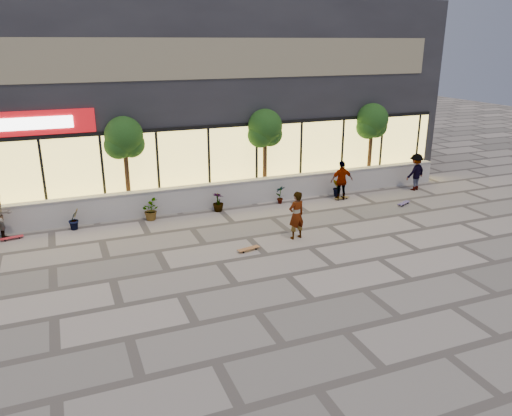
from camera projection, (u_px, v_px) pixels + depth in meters
name	position (u px, v px, depth m)	size (l,w,h in m)	color
ground	(287.00, 275.00, 14.95)	(80.00, 80.00, 0.00)	#A69A90
planter_wall	(216.00, 195.00, 20.95)	(22.00, 0.42, 1.04)	#B9B6B0
retail_building	(181.00, 93.00, 24.59)	(24.00, 9.17, 8.50)	#232227
shrub_b	(74.00, 219.00, 18.49)	(0.45, 0.36, 0.81)	#1D3E13
shrub_c	(150.00, 210.00, 19.48)	(0.73, 0.63, 0.81)	#1D3E13
shrub_d	(218.00, 202.00, 20.47)	(0.45, 0.45, 0.81)	#1D3E13
shrub_e	(280.00, 194.00, 21.45)	(0.43, 0.29, 0.81)	#1D3E13
shrub_f	(337.00, 188.00, 22.44)	(0.45, 0.36, 0.81)	#1D3E13
tree_midwest	(124.00, 140.00, 19.55)	(1.60, 1.50, 3.92)	#422A17
tree_mideast	(265.00, 130.00, 21.66)	(1.60, 1.50, 3.92)	#422A17
tree_east	(372.00, 123.00, 23.60)	(1.60, 1.50, 3.92)	#422A17
skater_center	(296.00, 215.00, 17.50)	(0.63, 0.41, 1.73)	silver
skater_left	(0.00, 216.00, 17.37)	(0.84, 0.66, 1.74)	#887B57
skater_right_near	(342.00, 181.00, 21.80)	(1.03, 0.43, 1.75)	white
skater_right_far	(416.00, 172.00, 23.29)	(1.12, 0.64, 1.73)	maroon
skateboard_center	(249.00, 249.00, 16.67)	(0.84, 0.37, 0.10)	#9A5F32
skateboard_left	(12.00, 238.00, 17.62)	(0.78, 0.33, 0.09)	#B52229
skateboard_right_near	(342.00, 198.00, 22.10)	(0.75, 0.27, 0.09)	brown
skateboard_right_far	(404.00, 203.00, 21.38)	(0.81, 0.53, 0.10)	#4F427A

